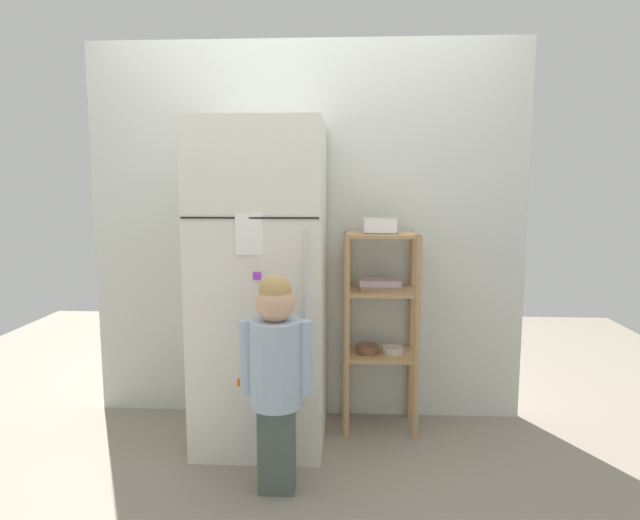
{
  "coord_description": "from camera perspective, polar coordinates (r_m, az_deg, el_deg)",
  "views": [
    {
      "loc": [
        0.26,
        -2.91,
        1.4
      ],
      "look_at": [
        0.1,
        0.02,
        1.0
      ],
      "focal_mm": 31.11,
      "sensor_mm": 36.0,
      "label": 1
    }
  ],
  "objects": [
    {
      "name": "ground_plane",
      "position": [
        3.24,
        -1.92,
        -17.92
      ],
      "size": [
        6.0,
        6.0,
        0.0
      ],
      "primitive_type": "plane",
      "color": "gray"
    },
    {
      "name": "refrigerator",
      "position": [
        3.01,
        -6.02,
        -2.56
      ],
      "size": [
        0.67,
        0.7,
        1.73
      ],
      "color": "silver",
      "rests_on": "ground"
    },
    {
      "name": "kitchen_wall_back",
      "position": [
        3.31,
        -1.43,
        2.77
      ],
      "size": [
        2.58,
        0.03,
        2.23
      ],
      "primitive_type": "cube",
      "color": "silver",
      "rests_on": "ground"
    },
    {
      "name": "child_standing",
      "position": [
        2.53,
        -4.56,
        -10.5
      ],
      "size": [
        0.33,
        0.24,
        1.01
      ],
      "color": "#4C5850",
      "rests_on": "ground"
    },
    {
      "name": "fruit_bin",
      "position": [
        3.11,
        6.25,
        3.46
      ],
      "size": [
        0.19,
        0.18,
        0.08
      ],
      "color": "white",
      "rests_on": "pantry_shelf_unit"
    },
    {
      "name": "pantry_shelf_unit",
      "position": [
        3.19,
        6.21,
        -5.26
      ],
      "size": [
        0.42,
        0.32,
        1.14
      ],
      "color": "tan",
      "rests_on": "ground"
    }
  ]
}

